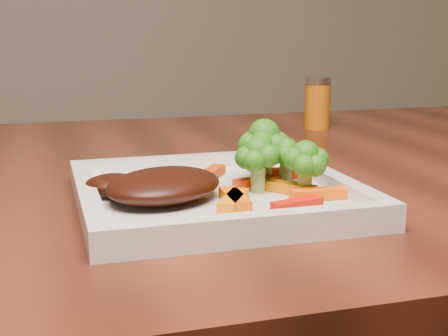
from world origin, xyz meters
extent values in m
cube|color=silver|center=(-0.20, -0.32, 0.76)|extent=(0.27, 0.27, 0.01)
ellipsoid|color=black|center=(-0.25, -0.34, 0.78)|extent=(0.15, 0.14, 0.03)
cube|color=red|center=(-0.15, -0.41, 0.77)|extent=(0.05, 0.03, 0.01)
cube|color=#F95504|center=(-0.11, -0.38, 0.77)|extent=(0.06, 0.02, 0.01)
cube|color=#E25C03|center=(-0.19, -0.37, 0.77)|extent=(0.02, 0.06, 0.01)
cube|color=#FF3304|center=(-0.10, -0.29, 0.77)|extent=(0.06, 0.03, 0.01)
cube|color=#D53703|center=(-0.19, -0.26, 0.77)|extent=(0.04, 0.05, 0.01)
cube|color=orange|center=(-0.13, -0.35, 0.77)|extent=(0.05, 0.05, 0.01)
cube|color=#EA3203|center=(-0.15, -0.32, 0.77)|extent=(0.06, 0.03, 0.01)
cylinder|color=#B35809|center=(0.11, 0.10, 0.80)|extent=(0.06, 0.06, 0.09)
cube|color=orange|center=(-0.20, -0.38, 0.77)|extent=(0.05, 0.06, 0.01)
camera|label=1|loc=(-0.36, -0.91, 0.92)|focal=50.00mm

